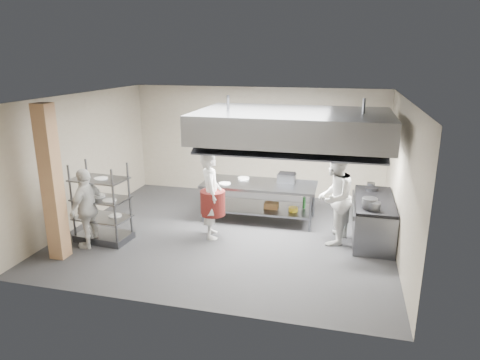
% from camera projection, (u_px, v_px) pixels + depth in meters
% --- Properties ---
extents(floor, '(7.00, 7.00, 0.00)m').
position_uv_depth(floor, '(228.00, 233.00, 9.52)').
color(floor, '#2C2C2E').
rests_on(floor, ground).
extents(ceiling, '(7.00, 7.00, 0.00)m').
position_uv_depth(ceiling, '(227.00, 97.00, 8.69)').
color(ceiling, silver).
rests_on(ceiling, wall_back).
extents(wall_back, '(7.00, 0.00, 7.00)m').
position_uv_depth(wall_back, '(257.00, 142.00, 11.90)').
color(wall_back, gray).
rests_on(wall_back, ground).
extents(wall_left, '(0.00, 6.00, 6.00)m').
position_uv_depth(wall_left, '(83.00, 159.00, 9.92)').
color(wall_left, gray).
rests_on(wall_left, ground).
extents(wall_right, '(0.00, 6.00, 6.00)m').
position_uv_depth(wall_right, '(402.00, 179.00, 8.28)').
color(wall_right, gray).
rests_on(wall_right, ground).
extents(column, '(0.30, 0.30, 3.00)m').
position_uv_depth(column, '(52.00, 184.00, 8.02)').
color(column, tan).
rests_on(column, floor).
extents(exhaust_hood, '(4.00, 2.50, 0.60)m').
position_uv_depth(exhaust_hood, '(293.00, 126.00, 8.92)').
color(exhaust_hood, slate).
rests_on(exhaust_hood, ceiling).
extents(hood_strip_a, '(1.60, 0.12, 0.04)m').
position_uv_depth(hood_strip_a, '(251.00, 139.00, 9.22)').
color(hood_strip_a, white).
rests_on(hood_strip_a, exhaust_hood).
extents(hood_strip_b, '(1.60, 0.12, 0.04)m').
position_uv_depth(hood_strip_b, '(336.00, 143.00, 8.80)').
color(hood_strip_b, white).
rests_on(hood_strip_b, exhaust_hood).
extents(wall_shelf, '(1.50, 0.28, 0.04)m').
position_uv_depth(wall_shelf, '(322.00, 146.00, 11.33)').
color(wall_shelf, slate).
rests_on(wall_shelf, wall_back).
extents(island, '(2.69, 1.14, 0.91)m').
position_uv_depth(island, '(259.00, 201.00, 10.21)').
color(island, gray).
rests_on(island, floor).
extents(island_worktop, '(2.69, 1.14, 0.06)m').
position_uv_depth(island_worktop, '(259.00, 184.00, 10.10)').
color(island_worktop, slate).
rests_on(island_worktop, island).
extents(island_undershelf, '(2.47, 1.03, 0.04)m').
position_uv_depth(island_undershelf, '(259.00, 208.00, 10.26)').
color(island_undershelf, slate).
rests_on(island_undershelf, island).
extents(pass_rack, '(1.17, 0.74, 1.68)m').
position_uv_depth(pass_rack, '(101.00, 203.00, 8.96)').
color(pass_rack, gray).
rests_on(pass_rack, floor).
extents(cooking_range, '(0.80, 2.00, 0.84)m').
position_uv_depth(cooking_range, '(373.00, 220.00, 9.15)').
color(cooking_range, slate).
rests_on(cooking_range, floor).
extents(range_top, '(0.78, 1.96, 0.06)m').
position_uv_depth(range_top, '(375.00, 200.00, 9.02)').
color(range_top, black).
rests_on(range_top, cooking_range).
extents(chef_head, '(0.67, 0.81, 1.90)m').
position_uv_depth(chef_head, '(211.00, 195.00, 9.12)').
color(chef_head, white).
rests_on(chef_head, floor).
extents(chef_line, '(0.95, 1.11, 1.98)m').
position_uv_depth(chef_line, '(334.00, 198.00, 8.82)').
color(chef_line, silver).
rests_on(chef_line, floor).
extents(chef_plating, '(0.50, 1.01, 1.66)m').
position_uv_depth(chef_plating, '(88.00, 208.00, 8.67)').
color(chef_plating, silver).
rests_on(chef_plating, floor).
extents(griddle, '(0.43, 0.34, 0.21)m').
position_uv_depth(griddle, '(287.00, 178.00, 10.16)').
color(griddle, slate).
rests_on(griddle, island_worktop).
extents(wicker_basket, '(0.33, 0.22, 0.14)m').
position_uv_depth(wicker_basket, '(271.00, 205.00, 10.13)').
color(wicker_basket, olive).
rests_on(wicker_basket, island_undershelf).
extents(stockpot, '(0.29, 0.29, 0.20)m').
position_uv_depth(stockpot, '(370.00, 203.00, 8.46)').
color(stockpot, gray).
rests_on(stockpot, range_top).
extents(plate_stack, '(0.28, 0.28, 0.05)m').
position_uv_depth(plate_stack, '(103.00, 216.00, 9.04)').
color(plate_stack, white).
rests_on(plate_stack, pass_rack).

